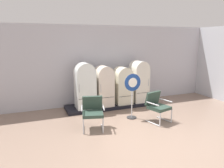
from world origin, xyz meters
TOP-DOWN VIEW (x-y plane):
  - ground at (0.00, 0.00)m, footprint 12.00×10.00m
  - back_wall at (0.00, 3.66)m, footprint 11.76×0.12m
  - side_wall_right at (4.66, 2.47)m, footprint 0.16×2.20m
  - display_plinth at (0.00, 3.02)m, footprint 3.53×0.95m
  - refrigerator_0 at (-1.08, 2.89)m, footprint 0.68×0.63m
  - refrigerator_1 at (-0.35, 2.90)m, footprint 0.59×0.64m
  - refrigerator_2 at (0.41, 2.92)m, footprint 0.63×0.69m
  - refrigerator_3 at (1.12, 2.94)m, footprint 0.59×0.73m
  - armchair_left at (-1.29, 1.27)m, footprint 0.75×0.78m
  - armchair_right at (0.76, 1.07)m, footprint 0.76×0.79m
  - sign_stand at (0.16, 1.60)m, footprint 0.56×0.32m

SIDE VIEW (x-z plane):
  - ground at x=0.00m, z-range -0.05..0.00m
  - display_plinth at x=0.00m, z-range 0.00..0.12m
  - armchair_left at x=-1.29m, z-range 0.07..1.01m
  - armchair_right at x=0.76m, z-range 0.07..1.01m
  - sign_stand at x=0.16m, z-range 0.06..1.54m
  - refrigerator_2 at x=0.41m, z-range 0.17..1.58m
  - refrigerator_1 at x=-0.35m, z-range 0.17..1.67m
  - refrigerator_3 at x=1.12m, z-range 0.18..1.79m
  - refrigerator_0 at x=-1.08m, z-range 0.17..1.81m
  - side_wall_right at x=4.66m, z-range -0.01..3.08m
  - back_wall at x=0.00m, z-range 0.01..3.11m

